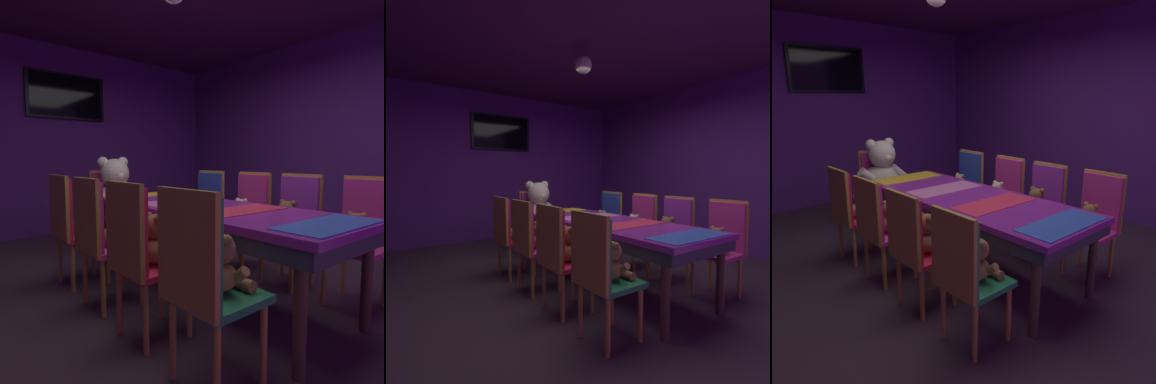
% 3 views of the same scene
% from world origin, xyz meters
% --- Properties ---
extents(ground_plane, '(7.90, 7.90, 0.00)m').
position_xyz_m(ground_plane, '(0.00, 0.00, 0.00)').
color(ground_plane, '#3F2D38').
extents(wall_back, '(5.20, 0.12, 2.80)m').
position_xyz_m(wall_back, '(0.00, 3.20, 1.40)').
color(wall_back, '#59267F').
rests_on(wall_back, ground_plane).
extents(wall_right, '(0.12, 6.40, 2.80)m').
position_xyz_m(wall_right, '(2.60, 0.00, 1.40)').
color(wall_right, '#59267F').
rests_on(wall_right, ground_plane).
extents(ceiling_panel, '(5.20, 6.40, 0.04)m').
position_xyz_m(ceiling_panel, '(0.00, 0.00, 2.80)').
color(ceiling_panel, '#4C1E4C').
extents(banquet_table, '(0.90, 2.47, 0.75)m').
position_xyz_m(banquet_table, '(0.00, -0.00, 0.65)').
color(banquet_table, purple).
rests_on(banquet_table, ground_plane).
extents(chair_left_0, '(0.42, 0.41, 0.98)m').
position_xyz_m(chair_left_0, '(-0.83, -0.86, 0.60)').
color(chair_left_0, '#268C4C').
rests_on(chair_left_0, ground_plane).
extents(teddy_left_0, '(0.25, 0.32, 0.30)m').
position_xyz_m(teddy_left_0, '(-0.69, -0.86, 0.59)').
color(teddy_left_0, olive).
rests_on(teddy_left_0, chair_left_0).
extents(chair_left_1, '(0.42, 0.41, 0.98)m').
position_xyz_m(chair_left_1, '(-0.82, -0.27, 0.60)').
color(chair_left_1, red).
rests_on(chair_left_1, ground_plane).
extents(teddy_left_1, '(0.27, 0.35, 0.33)m').
position_xyz_m(teddy_left_1, '(-0.68, -0.27, 0.60)').
color(teddy_left_1, brown).
rests_on(teddy_left_1, chair_left_1).
extents(chair_left_2, '(0.42, 0.41, 0.98)m').
position_xyz_m(chair_left_2, '(-0.81, 0.32, 0.60)').
color(chair_left_2, '#CC338C').
rests_on(chair_left_2, ground_plane).
extents(teddy_left_2, '(0.23, 0.30, 0.29)m').
position_xyz_m(teddy_left_2, '(-0.67, 0.32, 0.58)').
color(teddy_left_2, brown).
rests_on(teddy_left_2, chair_left_2).
extents(chair_left_3, '(0.42, 0.41, 0.98)m').
position_xyz_m(chair_left_3, '(-0.81, 0.90, 0.60)').
color(chair_left_3, red).
rests_on(chair_left_3, ground_plane).
extents(teddy_left_3, '(0.24, 0.31, 0.29)m').
position_xyz_m(teddy_left_3, '(-0.67, 0.90, 0.58)').
color(teddy_left_3, beige).
rests_on(teddy_left_3, chair_left_3).
extents(chair_right_0, '(0.42, 0.41, 0.98)m').
position_xyz_m(chair_right_0, '(0.83, -0.89, 0.60)').
color(chair_right_0, '#CC338C').
rests_on(chair_right_0, ground_plane).
extents(teddy_right_0, '(0.22, 0.28, 0.27)m').
position_xyz_m(teddy_right_0, '(0.69, -0.89, 0.57)').
color(teddy_right_0, olive).
rests_on(teddy_right_0, chair_right_0).
extents(chair_right_1, '(0.42, 0.41, 0.98)m').
position_xyz_m(chair_right_1, '(0.82, -0.29, 0.60)').
color(chair_right_1, purple).
rests_on(chair_right_1, ground_plane).
extents(teddy_right_1, '(0.25, 0.32, 0.30)m').
position_xyz_m(teddy_right_1, '(0.68, -0.29, 0.59)').
color(teddy_right_1, brown).
rests_on(teddy_right_1, chair_right_1).
extents(chair_right_2, '(0.42, 0.41, 0.98)m').
position_xyz_m(chair_right_2, '(0.84, 0.27, 0.60)').
color(chair_right_2, '#CC338C').
rests_on(chair_right_2, ground_plane).
extents(teddy_right_2, '(0.22, 0.28, 0.27)m').
position_xyz_m(teddy_right_2, '(0.69, 0.27, 0.57)').
color(teddy_right_2, beige).
rests_on(teddy_right_2, chair_right_2).
extents(chair_right_3, '(0.42, 0.41, 0.98)m').
position_xyz_m(chair_right_3, '(0.82, 0.92, 0.60)').
color(chair_right_3, '#2D47B2').
rests_on(chair_right_3, ground_plane).
extents(teddy_right_3, '(0.21, 0.27, 0.26)m').
position_xyz_m(teddy_right_3, '(0.68, 0.92, 0.57)').
color(teddy_right_3, tan).
rests_on(teddy_right_3, chair_right_3).
extents(throne_chair, '(0.41, 0.42, 0.98)m').
position_xyz_m(throne_chair, '(0.00, 1.78, 0.60)').
color(throne_chair, '#CC338C').
rests_on(throne_chair, ground_plane).
extents(king_teddy_bear, '(0.73, 0.56, 0.69)m').
position_xyz_m(king_teddy_bear, '(0.00, 1.61, 0.75)').
color(king_teddy_bear, silver).
rests_on(king_teddy_bear, throne_chair).
extents(wall_tv, '(1.15, 0.06, 0.66)m').
position_xyz_m(wall_tv, '(0.00, 3.11, 2.05)').
color(wall_tv, black).
extents(pendant_light, '(0.20, 0.20, 0.20)m').
position_xyz_m(pendant_light, '(-0.02, 0.41, 2.55)').
color(pendant_light, white).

